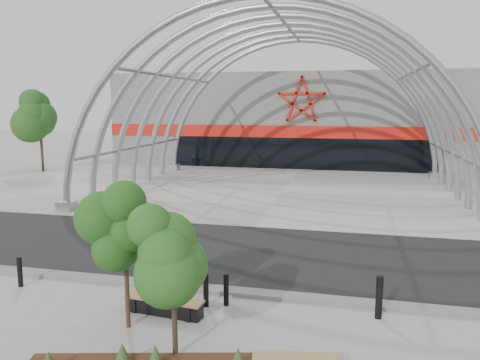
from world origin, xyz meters
TOP-DOWN VIEW (x-y plane):
  - ground at (0.00, 0.00)m, footprint 140.00×140.00m
  - road at (0.00, 3.50)m, footprint 140.00×7.00m
  - forecourt at (0.00, 15.50)m, footprint 60.00×17.00m
  - kerb at (0.00, -0.25)m, footprint 60.00×0.50m
  - arena_building at (0.00, 33.45)m, footprint 34.00×15.24m
  - vault_canopy at (0.00, 15.50)m, footprint 20.80×15.80m
  - street_tree_0 at (-1.21, -2.81)m, footprint 1.50×1.50m
  - street_tree_1 at (0.40, -3.82)m, footprint 1.43×1.43m
  - bench_0 at (-0.63, -1.95)m, footprint 2.17×0.70m
  - bollard_0 at (-5.52, -1.18)m, footprint 0.15×0.15m
  - bollard_1 at (-0.40, 0.29)m, footprint 0.16×0.16m
  - bollard_2 at (0.80, -1.06)m, footprint 0.14×0.14m
  - bollard_3 at (0.29, -1.25)m, footprint 0.14×0.14m
  - bollard_4 at (4.77, -0.92)m, footprint 0.18×0.18m
  - bg_tree_0 at (-20.00, 20.00)m, footprint 3.00×3.00m

SIDE VIEW (x-z plane):
  - ground at x=0.00m, z-range 0.00..0.00m
  - road at x=0.00m, z-range 0.00..0.02m
  - vault_canopy at x=0.00m, z-range -10.16..10.20m
  - forecourt at x=0.00m, z-range 0.00..0.04m
  - kerb at x=0.00m, z-range 0.00..0.12m
  - bench_0 at x=-0.63m, z-range -0.01..0.44m
  - bollard_2 at x=0.80m, z-range 0.00..0.89m
  - bollard_3 at x=0.29m, z-range 0.00..0.90m
  - bollard_0 at x=-5.52m, z-range 0.00..0.92m
  - bollard_1 at x=-0.40m, z-range 0.00..1.00m
  - bollard_4 at x=4.77m, z-range 0.00..1.11m
  - street_tree_1 at x=0.40m, z-range 0.74..4.13m
  - street_tree_0 at x=-1.21m, z-range 0.75..4.17m
  - arena_building at x=0.00m, z-range -0.01..7.99m
  - bg_tree_0 at x=-20.00m, z-range 1.41..7.86m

